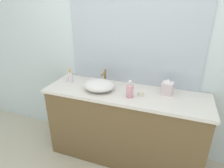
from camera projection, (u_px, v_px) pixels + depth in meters
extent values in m
cube|color=silver|center=(133.00, 46.00, 2.13)|extent=(6.00, 0.06, 2.60)
cube|color=brown|center=(124.00, 127.00, 2.21)|extent=(1.71, 0.50, 0.84)
cube|color=silver|center=(125.00, 93.00, 2.03)|extent=(1.75, 0.54, 0.03)
cube|color=#B2BCC6|center=(133.00, 44.00, 2.08)|extent=(1.48, 0.01, 0.91)
ellipsoid|color=silver|center=(99.00, 85.00, 2.05)|extent=(0.34, 0.29, 0.11)
cylinder|color=brown|center=(105.00, 78.00, 2.20)|extent=(0.03, 0.03, 0.15)
cylinder|color=brown|center=(103.00, 74.00, 2.13)|extent=(0.02, 0.10, 0.02)
sphere|color=brown|center=(106.00, 70.00, 2.17)|extent=(0.03, 0.03, 0.03)
cylinder|color=pink|center=(130.00, 91.00, 1.90)|extent=(0.07, 0.07, 0.12)
cylinder|color=silver|center=(130.00, 85.00, 1.87)|extent=(0.03, 0.03, 0.02)
sphere|color=silver|center=(130.00, 82.00, 1.86)|extent=(0.04, 0.04, 0.04)
cylinder|color=silver|center=(130.00, 82.00, 1.85)|extent=(0.02, 0.02, 0.02)
cylinder|color=white|center=(70.00, 77.00, 2.26)|extent=(0.05, 0.05, 0.12)
cylinder|color=#D9AE51|center=(70.00, 72.00, 2.23)|extent=(0.02, 0.02, 0.02)
sphere|color=gold|center=(70.00, 70.00, 2.22)|extent=(0.03, 0.03, 0.03)
cylinder|color=gold|center=(69.00, 70.00, 2.21)|extent=(0.01, 0.02, 0.01)
cube|color=silver|center=(167.00, 88.00, 1.96)|extent=(0.12, 0.12, 0.13)
cone|color=white|center=(168.00, 81.00, 1.93)|extent=(0.06, 0.06, 0.04)
cylinder|color=beige|center=(141.00, 94.00, 1.94)|extent=(0.05, 0.05, 0.05)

